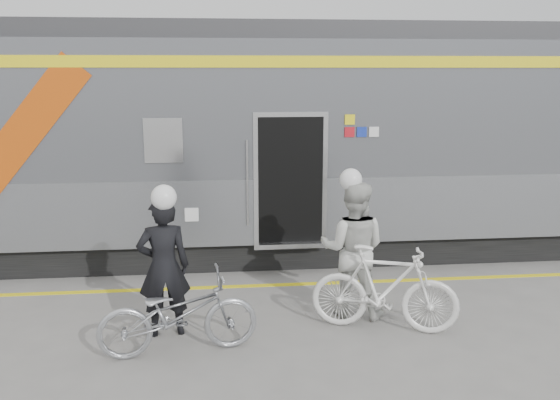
{
  "coord_description": "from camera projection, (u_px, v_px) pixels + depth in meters",
  "views": [
    {
      "loc": [
        -0.85,
        -6.65,
        3.33
      ],
      "look_at": [
        0.01,
        1.6,
        1.5
      ],
      "focal_mm": 38.0,
      "sensor_mm": 36.0,
      "label": 1
    }
  ],
  "objects": [
    {
      "name": "bicycle_right",
      "position": [
        385.0,
        289.0,
        7.63
      ],
      "size": [
        1.97,
        1.1,
        1.14
      ],
      "primitive_type": "imported",
      "rotation": [
        0.0,
        0.0,
        1.25
      ],
      "color": "silver",
      "rests_on": "ground"
    },
    {
      "name": "woman",
      "position": [
        353.0,
        249.0,
        8.05
      ],
      "size": [
        1.09,
        0.96,
        1.88
      ],
      "primitive_type": "imported",
      "rotation": [
        0.0,
        0.0,
        2.82
      ],
      "color": "beige",
      "rests_on": "ground"
    },
    {
      "name": "helmet_woman",
      "position": [
        355.0,
        170.0,
        7.82
      ],
      "size": [
        0.3,
        0.3,
        0.3
      ],
      "primitive_type": "sphere",
      "color": "white",
      "rests_on": "woman"
    },
    {
      "name": "ground",
      "position": [
        293.0,
        347.0,
        7.26
      ],
      "size": [
        90.0,
        90.0,
        0.0
      ],
      "primitive_type": "plane",
      "color": "slate",
      "rests_on": "ground"
    },
    {
      "name": "bicycle_left",
      "position": [
        178.0,
        314.0,
        7.02
      ],
      "size": [
        1.97,
        0.93,
        0.99
      ],
      "primitive_type": "imported",
      "rotation": [
        0.0,
        0.0,
        1.72
      ],
      "color": "#9FA1A6",
      "rests_on": "ground"
    },
    {
      "name": "safety_strip",
      "position": [
        276.0,
        285.0,
        9.35
      ],
      "size": [
        24.0,
        0.12,
        0.01
      ],
      "primitive_type": "cube",
      "color": "yellow",
      "rests_on": "ground"
    },
    {
      "name": "helmet_man",
      "position": [
        160.0,
        185.0,
        7.21
      ],
      "size": [
        0.31,
        0.31,
        0.31
      ],
      "primitive_type": "sphere",
      "color": "white",
      "rests_on": "man"
    },
    {
      "name": "man",
      "position": [
        164.0,
        267.0,
        7.44
      ],
      "size": [
        0.71,
        0.52,
        1.8
      ],
      "primitive_type": "imported",
      "rotation": [
        0.0,
        0.0,
        3.29
      ],
      "color": "black",
      "rests_on": "ground"
    },
    {
      "name": "train",
      "position": [
        160.0,
        142.0,
        10.7
      ],
      "size": [
        24.0,
        3.17,
        4.1
      ],
      "color": "black",
      "rests_on": "ground"
    }
  ]
}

